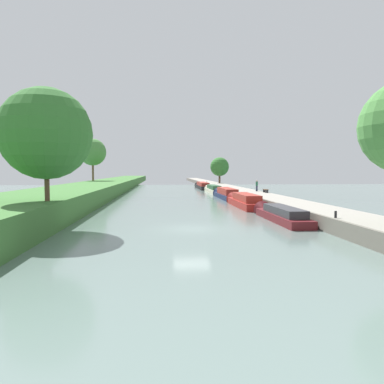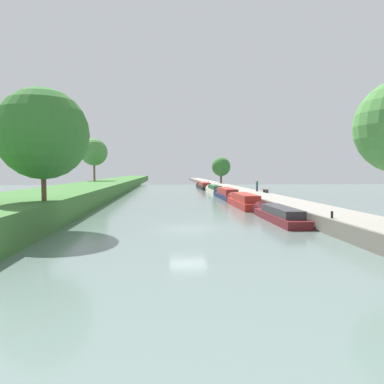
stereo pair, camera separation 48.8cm
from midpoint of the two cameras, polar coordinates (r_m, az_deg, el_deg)
The scene contains 15 objects.
ground_plane at distance 25.13m, azimuth -0.62°, elevation -5.82°, with size 160.00×160.00×0.00m, color slate.
right_towpath at distance 28.00m, azimuth 22.13°, elevation -4.11°, with size 4.05×260.00×0.97m.
stone_quay at distance 27.09m, azimuth 18.06°, elevation -4.22°, with size 0.25×260.00×1.02m.
narrowboat_maroon at distance 30.25m, azimuth 13.11°, elevation -3.43°, with size 1.81×10.26×1.75m.
narrowboat_red at distance 41.16m, azimuth 7.79°, elevation -1.42°, with size 2.04×11.24×2.10m.
narrowboat_navy at distance 53.34m, azimuth 5.04°, elevation -0.31°, with size 2.02×12.72×2.17m.
narrowboat_cream at distance 67.72m, azimuth 3.10°, elevation 0.43°, with size 1.83×12.89×1.92m.
narrowboat_black at distance 82.18m, azimuth 1.42°, elevation 0.98°, with size 2.08×16.16×2.11m.
tree_rightbank_midnear at distance 90.91m, azimuth 4.21°, elevation 3.98°, with size 4.69×4.69×6.41m.
tree_leftbank_downstream at distance 79.43m, azimuth -15.55°, elevation 6.06°, with size 5.65×5.65×8.83m.
tree_leftbank_upstream at distance 26.66m, azimuth -22.53°, elevation 8.48°, with size 6.18×6.18×7.65m.
person_walking at distance 54.52m, azimuth 9.91°, elevation 1.03°, with size 0.34×0.34×1.66m.
mooring_bollard_near at distance 24.98m, azimuth 21.16°, elevation -3.32°, with size 0.16×0.16×0.45m.
mooring_bollard_far at distance 89.73m, azimuth 2.20°, elevation 1.56°, with size 0.16×0.16×0.45m.
park_bench at distance 51.43m, azimuth 11.26°, elevation 0.30°, with size 0.44×1.50×0.47m.
Camera 1 is at (-2.04, -24.72, 4.00)m, focal length 33.86 mm.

